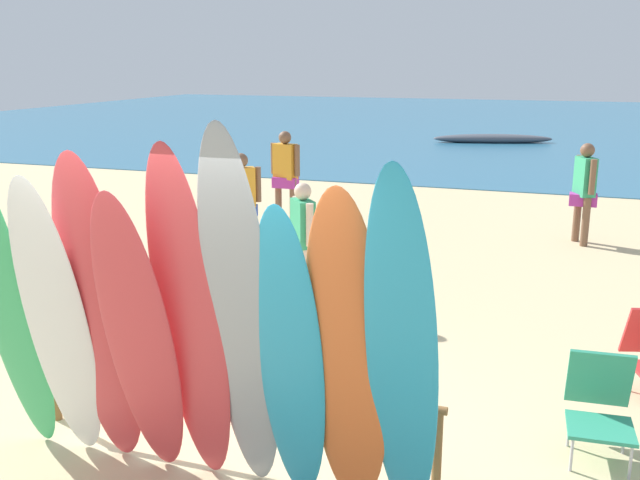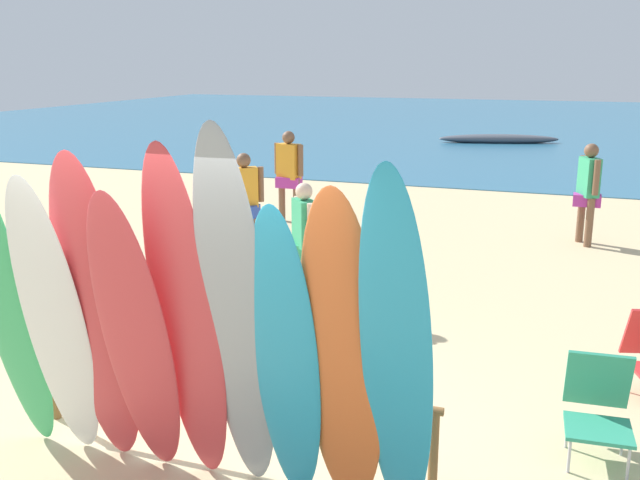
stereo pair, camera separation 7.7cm
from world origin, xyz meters
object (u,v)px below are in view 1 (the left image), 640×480
beachgoer_by_water (303,235)px  beachgoer_near_rack (285,170)px  surfboard_red_2 (100,316)px  surfboard_teal_6 (290,361)px  surfboard_teal_8 (402,358)px  beachgoer_photographing (584,186)px  surfboard_white_1 (57,324)px  surfboard_red_4 (190,322)px  surfboard_red_3 (140,341)px  distant_boat (493,139)px  beach_chair_blue (600,402)px  surfboard_green_0 (8,307)px  surfboard_rack (228,389)px  surfboard_orange_7 (347,359)px  beachgoer_midbeach (242,197)px  surfboard_grey_5 (241,320)px

beachgoer_by_water → beachgoer_near_rack: bearing=-15.4°
surfboard_red_2 → surfboard_teal_6: 1.51m
surfboard_teal_8 → beachgoer_photographing: size_ratio=1.52×
surfboard_white_1 → surfboard_red_4: 1.09m
surfboard_red_3 → distant_boat: (0.06, 23.63, -0.98)m
beachgoer_near_rack → beach_chair_blue: size_ratio=2.11×
surfboard_white_1 → beachgoer_near_rack: surfboard_white_1 is taller
surfboard_green_0 → surfboard_white_1: surfboard_green_0 is taller
surfboard_green_0 → surfboard_white_1: (0.42, 0.02, -0.10)m
surfboard_red_4 → beachgoer_near_rack: surfboard_red_4 is taller
surfboard_rack → beachgoer_photographing: 8.52m
surfboard_white_1 → beachgoer_by_water: (0.40, 4.16, -0.25)m
beachgoer_photographing → beachgoer_near_rack: bearing=67.6°
beachgoer_near_rack → surfboard_orange_7: bearing=-50.6°
surfboard_white_1 → distant_boat: bearing=82.3°
surfboard_red_4 → beachgoer_midbeach: surfboard_red_4 is taller
surfboard_red_2 → surfboard_teal_8: bearing=-6.8°
surfboard_teal_8 → distant_boat: 23.73m
surfboard_white_1 → beachgoer_by_water: surfboard_white_1 is taller
surfboard_red_3 → beachgoer_midbeach: 6.43m
surfboard_red_3 → beach_chair_blue: size_ratio=2.82×
surfboard_rack → surfboard_teal_8: bearing=-21.7°
beachgoer_near_rack → beachgoer_photographing: (5.38, 0.10, -0.02)m
surfboard_red_3 → beach_chair_blue: surfboard_red_3 is taller
surfboard_rack → surfboard_white_1: surfboard_white_1 is taller
surfboard_orange_7 → surfboard_red_3: bearing=-171.9°
surfboard_grey_5 → beachgoer_by_water: size_ratio=1.75×
beachgoer_photographing → beachgoer_by_water: beachgoer_photographing is taller
beach_chair_blue → beachgoer_photographing: bearing=87.1°
surfboard_white_1 → beachgoer_midbeach: surfboard_white_1 is taller
surfboard_red_3 → beach_chair_blue: 3.60m
surfboard_teal_8 → surfboard_red_2: bearing=-178.7°
surfboard_red_4 → beach_chair_blue: size_ratio=3.15×
beach_chair_blue → surfboard_red_4: bearing=-155.5°
beachgoer_near_rack → beach_chair_blue: bearing=-36.8°
surfboard_rack → surfboard_grey_5: (0.39, -0.54, 0.82)m
surfboard_teal_6 → beachgoer_near_rack: 9.16m
surfboard_rack → surfboard_green_0: surfboard_green_0 is taller
beachgoer_near_rack → beachgoer_by_water: (1.99, -4.39, -0.10)m
surfboard_red_3 → surfboard_red_4: (0.36, 0.09, 0.15)m
beach_chair_blue → distant_boat: 22.27m
surfboard_white_1 → beach_chair_blue: (3.88, 1.55, -0.74)m
surfboard_red_3 → surfboard_red_4: surfboard_red_4 is taller
surfboard_white_1 → surfboard_red_3: size_ratio=1.02×
beachgoer_near_rack → distant_boat: (2.37, 15.05, -0.85)m
surfboard_green_0 → distant_boat: (1.20, 23.62, -1.11)m
surfboard_red_3 → beachgoer_photographing: 9.21m
surfboard_grey_5 → surfboard_rack: bearing=125.6°
surfboard_white_1 → surfboard_red_2: 0.35m
surfboard_teal_8 → surfboard_rack: bearing=161.8°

